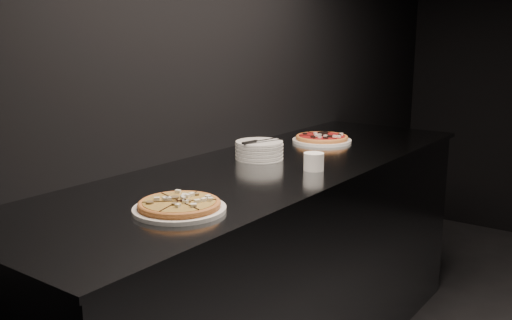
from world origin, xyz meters
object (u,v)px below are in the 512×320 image
Objects in this scene: plate_stack at (259,150)px; cutlery at (259,141)px; pizza_mushroom at (179,206)px; ramekin at (314,161)px; counter at (270,269)px; pizza_tomato at (322,138)px.

cutlery is at bearing -62.38° from plate_stack.
ramekin is (0.06, 0.70, 0.02)m from pizza_mushroom.
plate_stack is 0.97× the size of cutlery.
pizza_mushroom is 0.79m from plate_stack.
cutlery reaches higher than counter.
counter is at bearing -17.66° from cutlery.
counter is at bearing -32.78° from plate_stack.
ramekin is at bearing 6.85° from counter.
pizza_mushroom is 3.92× the size of ramekin.
pizza_mushroom and pizza_tomato have the same top height.
cutlery is (0.01, -0.02, 0.04)m from plate_stack.
plate_stack reaches higher than pizza_mushroom.
cutlery is at bearing -92.07° from pizza_tomato.
counter is 11.99× the size of plate_stack.
pizza_mushroom is (0.13, -0.68, 0.48)m from counter.
cutlery reaches higher than ramekin.
counter is 0.84m from pizza_mushroom.
cutlery is at bearing 151.62° from counter.
plate_stack is at bearing 107.97° from pizza_mushroom.
ramekin is (0.30, -0.05, -0.00)m from plate_stack.
plate_stack is 0.04m from cutlery.
cutlery is (-0.23, 0.73, 0.06)m from pizza_mushroom.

